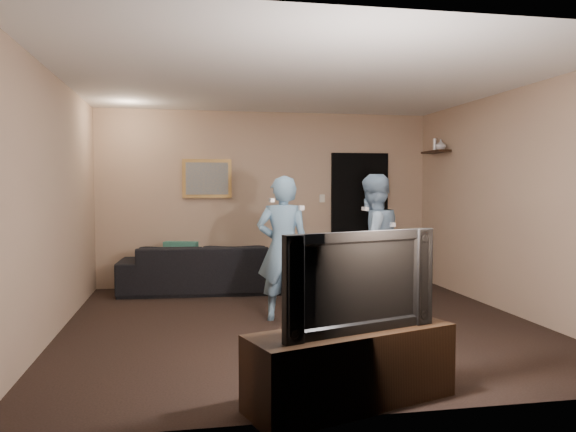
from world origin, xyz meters
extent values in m
plane|color=black|center=(0.00, 0.00, 0.00)|extent=(5.00, 5.00, 0.00)
cube|color=silver|center=(0.00, 0.00, 2.60)|extent=(5.00, 5.00, 0.04)
cube|color=tan|center=(0.00, 2.50, 1.30)|extent=(5.00, 0.04, 2.60)
cube|color=tan|center=(0.00, -2.50, 1.30)|extent=(5.00, 0.04, 2.60)
cube|color=tan|center=(-2.50, 0.00, 1.30)|extent=(0.04, 5.00, 2.60)
cube|color=tan|center=(2.50, 0.00, 1.30)|extent=(0.04, 5.00, 2.60)
imported|color=black|center=(-0.97, 2.03, 0.34)|extent=(2.34, 1.03, 0.67)
cube|color=#1C5549|center=(-1.29, 2.03, 0.48)|extent=(0.49, 0.28, 0.47)
cube|color=olive|center=(-0.90, 2.48, 1.60)|extent=(0.72, 0.05, 0.57)
cube|color=slate|center=(-0.90, 2.45, 1.60)|extent=(0.62, 0.01, 0.47)
cube|color=black|center=(1.45, 2.47, 1.00)|extent=(0.90, 0.06, 2.00)
cube|color=silver|center=(0.85, 2.48, 1.30)|extent=(0.08, 0.02, 0.12)
cube|color=black|center=(2.39, 1.80, 1.99)|extent=(0.20, 0.60, 0.03)
imported|color=silver|center=(2.39, 1.64, 2.08)|extent=(0.17, 0.17, 0.15)
cylinder|color=silver|center=(2.39, 1.83, 2.09)|extent=(0.06, 0.06, 0.18)
cube|color=black|center=(-0.12, -2.28, 0.25)|extent=(1.54, 0.91, 0.52)
imported|color=black|center=(-0.12, -2.28, 0.85)|extent=(1.16, 0.51, 0.68)
imported|color=#6B98B9|center=(-0.16, 0.17, 0.80)|extent=(0.65, 0.50, 1.60)
cube|color=white|center=(-0.32, -0.05, 1.34)|extent=(0.04, 0.14, 0.04)
cube|color=white|center=(0.00, -0.05, 1.25)|extent=(0.05, 0.09, 0.05)
imported|color=#8AACC9|center=(0.92, 0.34, 0.81)|extent=(0.96, 0.87, 1.63)
cube|color=white|center=(0.76, 0.12, 1.23)|extent=(0.04, 0.14, 0.04)
cube|color=white|center=(1.08, 0.12, 1.05)|extent=(0.05, 0.09, 0.05)
camera|label=1|loc=(-1.23, -5.90, 1.48)|focal=35.00mm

